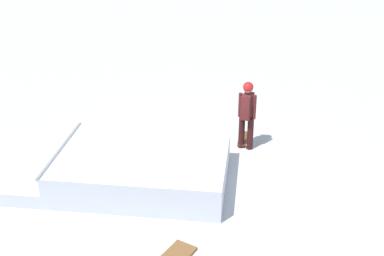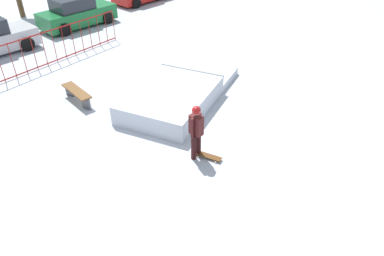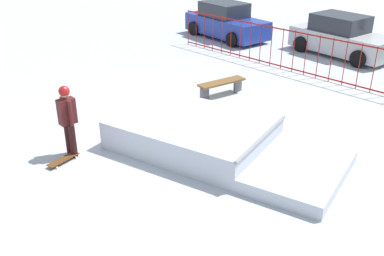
% 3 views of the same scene
% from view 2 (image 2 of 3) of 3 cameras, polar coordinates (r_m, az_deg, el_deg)
% --- Properties ---
extents(ground_plane, '(60.00, 60.00, 0.00)m').
position_cam_2_polar(ground_plane, '(11.85, -4.23, -0.06)').
color(ground_plane, '#B2B7C1').
extents(skate_ramp, '(5.71, 3.32, 0.74)m').
position_cam_2_polar(skate_ramp, '(13.13, -2.38, 5.34)').
color(skate_ramp, silver).
rests_on(skate_ramp, ground).
extents(skater, '(0.44, 0.41, 1.73)m').
position_cam_2_polar(skater, '(10.05, 0.66, -0.06)').
color(skater, black).
rests_on(skater, ground).
extents(skateboard, '(0.32, 0.82, 0.09)m').
position_cam_2_polar(skateboard, '(10.56, 2.60, -4.45)').
color(skateboard, '#593314').
rests_on(skateboard, ground).
extents(perimeter_fence, '(10.32, 1.04, 1.50)m').
position_cam_2_polar(perimeter_fence, '(16.45, -25.86, 9.88)').
color(perimeter_fence, maroon).
rests_on(perimeter_fence, ground).
extents(park_bench, '(0.83, 1.65, 0.48)m').
position_cam_2_polar(park_bench, '(13.75, -17.75, 5.26)').
color(park_bench, brown).
rests_on(park_bench, ground).
extents(parked_car_green, '(4.35, 2.52, 1.60)m').
position_cam_2_polar(parked_car_green, '(21.63, -17.81, 16.92)').
color(parked_car_green, '#196B33').
rests_on(parked_car_green, ground).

